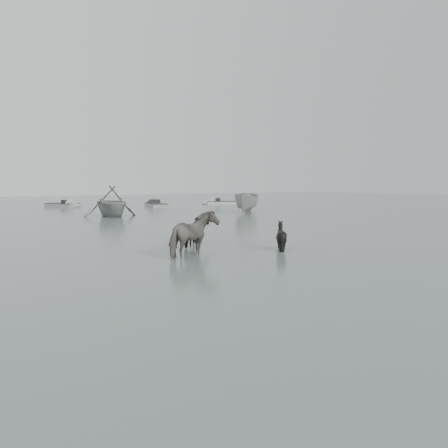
% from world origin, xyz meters
% --- Properties ---
extents(ground, '(140.00, 140.00, 0.00)m').
position_xyz_m(ground, '(0.00, 0.00, 0.00)').
color(ground, '#52625C').
rests_on(ground, ground).
extents(pony_pinto, '(2.35, 1.84, 1.81)m').
position_xyz_m(pony_pinto, '(-2.06, -0.25, 0.90)').
color(pony_pinto, black).
rests_on(pony_pinto, ground).
extents(pony_dark, '(1.69, 1.82, 1.50)m').
position_xyz_m(pony_dark, '(-0.72, 2.01, 0.75)').
color(pony_dark, black).
rests_on(pony_dark, ground).
extents(pony_black, '(1.45, 1.34, 1.36)m').
position_xyz_m(pony_black, '(1.58, -0.70, 0.68)').
color(pony_black, black).
rests_on(pony_black, ground).
extents(rowboat_trail, '(4.23, 4.85, 2.47)m').
position_xyz_m(rowboat_trail, '(0.70, 18.50, 1.23)').
color(rowboat_trail, gray).
rests_on(rowboat_trail, ground).
extents(boat_small, '(4.71, 4.75, 1.88)m').
position_xyz_m(boat_small, '(11.93, 16.80, 0.94)').
color(boat_small, '#A2A19D').
rests_on(boat_small, ground).
extents(skiff_port, '(2.35, 5.58, 0.75)m').
position_xyz_m(skiff_port, '(8.39, 28.36, 0.38)').
color(skiff_port, '#949794').
rests_on(skiff_port, ground).
extents(skiff_mid, '(4.06, 4.93, 0.75)m').
position_xyz_m(skiff_mid, '(0.10, 33.65, 0.38)').
color(skiff_mid, gray).
rests_on(skiff_mid, ground).
extents(skiff_star, '(5.32, 3.72, 0.75)m').
position_xyz_m(skiff_star, '(17.01, 29.13, 0.38)').
color(skiff_star, silver).
rests_on(skiff_star, ground).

